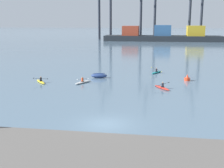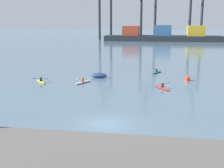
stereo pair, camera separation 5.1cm
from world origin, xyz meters
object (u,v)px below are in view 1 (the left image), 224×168
(gantry_crane_west, at_px, (105,3))
(kayak_white, at_px, (83,82))
(kayak_red, at_px, (162,87))
(capsized_dinghy, at_px, (99,76))
(container_barge, at_px, (163,36))
(kayak_teal, at_px, (157,72))
(gantry_crane_west_mid, at_px, (148,1))
(gantry_crane_east_mid, at_px, (196,4))
(kayak_yellow, at_px, (41,81))
(channel_buoy, at_px, (187,78))

(gantry_crane_west, distance_m, kayak_white, 107.99)
(gantry_crane_west, distance_m, kayak_red, 112.09)
(gantry_crane_west, distance_m, capsized_dinghy, 103.88)
(container_barge, distance_m, capsized_dinghy, 94.11)
(kayak_teal, bearing_deg, gantry_crane_west_mid, 93.19)
(gantry_crane_west_mid, xyz_separation_m, kayak_white, (-5.32, -106.16, -18.25))
(capsized_dinghy, bearing_deg, gantry_crane_west, 99.77)
(kayak_red, bearing_deg, gantry_crane_west, 104.29)
(capsized_dinghy, height_order, kayak_red, kayak_red)
(kayak_white, bearing_deg, kayak_red, -9.46)
(kayak_red, bearing_deg, gantry_crane_west_mid, 93.27)
(capsized_dinghy, height_order, kayak_white, kayak_white)
(gantry_crane_east_mid, distance_m, kayak_teal, 98.72)
(kayak_white, relative_size, kayak_teal, 1.00)
(kayak_teal, relative_size, kayak_yellow, 1.09)
(gantry_crane_east_mid, bearing_deg, gantry_crane_west, -179.00)
(gantry_crane_west_mid, relative_size, gantry_crane_east_mid, 1.04)
(capsized_dinghy, distance_m, kayak_teal, 10.89)
(capsized_dinghy, relative_size, kayak_yellow, 0.88)
(container_barge, bearing_deg, capsized_dinghy, -96.77)
(kayak_teal, distance_m, kayak_yellow, 20.18)
(kayak_yellow, bearing_deg, kayak_red, -4.23)
(capsized_dinghy, bearing_deg, kayak_red, -32.53)
(gantry_crane_west, height_order, kayak_white, gantry_crane_west)
(kayak_red, relative_size, kayak_white, 0.96)
(channel_buoy, height_order, kayak_red, channel_buoy)
(kayak_yellow, bearing_deg, kayak_teal, 33.05)
(gantry_crane_east_mid, bearing_deg, kayak_white, -104.76)
(gantry_crane_west_mid, distance_m, channel_buoy, 104.00)
(channel_buoy, relative_size, kayak_red, 0.31)
(kayak_red, bearing_deg, capsized_dinghy, 147.47)
(kayak_red, distance_m, kayak_yellow, 17.81)
(container_barge, xyz_separation_m, gantry_crane_west, (-28.46, 7.51, 15.16))
(capsized_dinghy, xyz_separation_m, kayak_red, (9.95, -6.35, -0.18))
(capsized_dinghy, bearing_deg, kayak_teal, 33.26)
(container_barge, xyz_separation_m, gantry_crane_west_mid, (-7.31, 8.30, 15.93))
(container_barge, distance_m, kayak_white, 98.71)
(gantry_crane_east_mid, bearing_deg, gantry_crane_west_mid, 179.94)
(kayak_red, relative_size, kayak_yellow, 1.05)
(capsized_dinghy, bearing_deg, kayak_yellow, -147.18)
(gantry_crane_east_mid, relative_size, kayak_red, 10.94)
(gantry_crane_east_mid, height_order, kayak_teal, gantry_crane_east_mid)
(gantry_crane_east_mid, height_order, kayak_yellow, gantry_crane_east_mid)
(gantry_crane_west, bearing_deg, kayak_white, -81.46)
(gantry_crane_west_mid, distance_m, capsized_dinghy, 103.39)
(container_barge, bearing_deg, kayak_white, -97.35)
(channel_buoy, relative_size, kayak_yellow, 0.33)
(gantry_crane_west, bearing_deg, channel_buoy, -72.87)
(gantry_crane_west_mid, height_order, kayak_white, gantry_crane_west_mid)
(container_barge, height_order, kayak_teal, container_barge)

